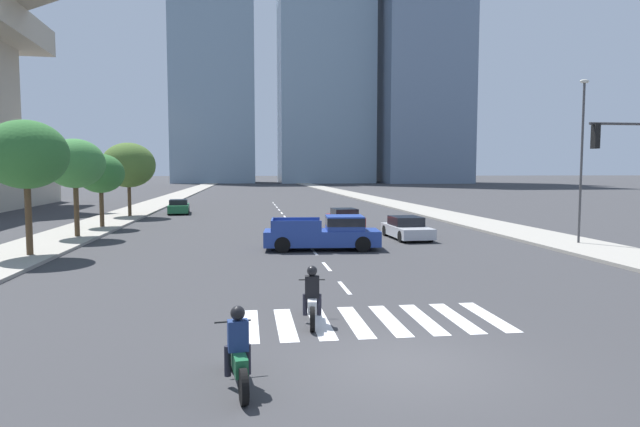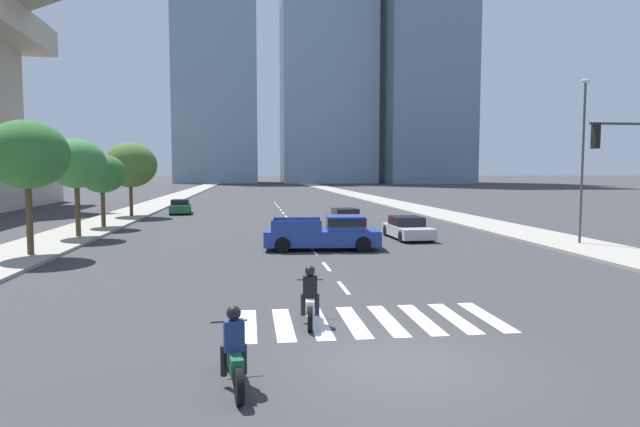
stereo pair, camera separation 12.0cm
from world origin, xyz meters
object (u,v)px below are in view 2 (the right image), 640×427
object	(u,v)px
street_lamp_east	(583,150)
sedan_red_0	(346,219)
street_tree_fourth	(130,165)
pickup_truck	(328,233)
street_tree_nearest	(27,155)
motorcycle_trailing	(234,354)
street_tree_second	(76,164)
street_tree_third	(102,174)
sedan_silver_2	(407,229)
motorcycle_lead	(310,300)
sedan_green_1	(180,207)

from	to	relation	value
street_lamp_east	sedan_red_0	bearing A→B (deg)	134.28
sedan_red_0	street_tree_fourth	size ratio (longest dim) A/B	0.73
pickup_truck	street_lamp_east	world-z (taller)	street_lamp_east
pickup_truck	street_tree_nearest	xyz separation A→B (m)	(-13.50, -0.70, 3.76)
motorcycle_trailing	street_lamp_east	size ratio (longest dim) A/B	0.27
motorcycle_trailing	pickup_truck	bearing A→B (deg)	-21.54
street_lamp_east	street_tree_second	size ratio (longest dim) A/B	1.51
street_tree_second	street_tree_third	xyz separation A→B (m)	(0.00, 5.38, -0.58)
street_tree_fourth	street_tree_nearest	bearing A→B (deg)	-90.00
sedan_silver_2	street_lamp_east	bearing A→B (deg)	61.55
pickup_truck	street_tree_second	size ratio (longest dim) A/B	1.04
motorcycle_trailing	sedan_red_0	size ratio (longest dim) A/B	0.51
pickup_truck	street_tree_third	world-z (taller)	street_tree_third
motorcycle_lead	street_lamp_east	size ratio (longest dim) A/B	0.25
pickup_truck	sedan_silver_2	world-z (taller)	pickup_truck
street_lamp_east	street_tree_third	distance (m)	29.16
motorcycle_trailing	sedan_silver_2	world-z (taller)	motorcycle_trailing
sedan_green_1	street_tree_fourth	size ratio (longest dim) A/B	0.74
street_tree_second	street_lamp_east	bearing A→B (deg)	-13.55
sedan_red_0	motorcycle_trailing	bearing A→B (deg)	-17.31
street_lamp_east	street_tree_nearest	xyz separation A→B (m)	(-26.63, -0.40, -0.36)
sedan_silver_2	street_tree_third	size ratio (longest dim) A/B	0.91
motorcycle_trailing	street_tree_nearest	bearing A→B (deg)	23.29
pickup_truck	sedan_red_0	xyz separation A→B (m)	(2.76, 10.34, -0.22)
motorcycle_trailing	street_tree_third	size ratio (longest dim) A/B	0.46
sedan_red_0	sedan_silver_2	bearing A→B (deg)	16.74
sedan_green_1	street_tree_second	size ratio (longest dim) A/B	0.81
motorcycle_trailing	street_tree_fourth	xyz separation A→B (m)	(-9.39, 36.62, 3.74)
pickup_truck	street_tree_nearest	distance (m)	14.03
sedan_green_1	motorcycle_trailing	bearing A→B (deg)	-176.34
sedan_green_1	street_tree_nearest	world-z (taller)	street_tree_nearest
sedan_red_0	street_tree_second	world-z (taller)	street_tree_second
sedan_silver_2	street_tree_third	xyz separation A→B (m)	(-18.64, 7.81, 3.10)
sedan_silver_2	street_tree_nearest	xyz separation A→B (m)	(-18.64, -4.39, 3.99)
motorcycle_lead	street_tree_third	world-z (taller)	street_tree_third
sedan_silver_2	street_tree_second	world-z (taller)	street_tree_second
sedan_green_1	street_lamp_east	world-z (taller)	street_lamp_east
pickup_truck	street_tree_second	world-z (taller)	street_tree_second
sedan_green_1	street_tree_nearest	bearing A→B (deg)	167.19
sedan_green_1	street_tree_fourth	bearing A→B (deg)	131.36
street_tree_nearest	street_tree_fourth	xyz separation A→B (m)	(0.00, 20.87, -0.24)
sedan_red_0	street_tree_second	distance (m)	17.20
pickup_truck	motorcycle_trailing	bearing A→B (deg)	-99.22
sedan_silver_2	street_tree_fourth	bearing A→B (deg)	-133.41
motorcycle_trailing	street_tree_third	xyz separation A→B (m)	(-9.39, 27.95, 3.10)
street_tree_nearest	street_tree_fourth	size ratio (longest dim) A/B	0.99
pickup_truck	street_tree_second	distance (m)	15.22
motorcycle_trailing	street_tree_third	distance (m)	29.65
sedan_green_1	street_tree_third	bearing A→B (deg)	159.42
motorcycle_trailing	sedan_green_1	bearing A→B (deg)	0.79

